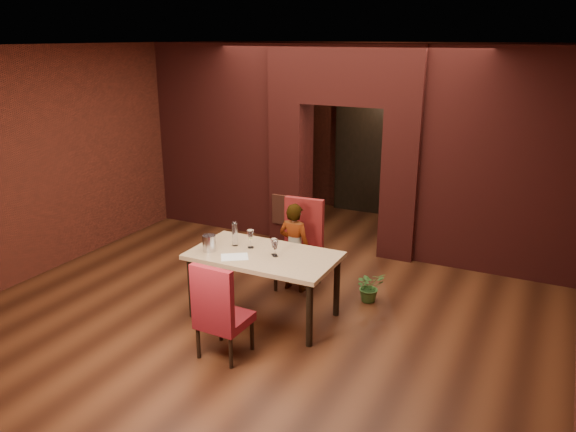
% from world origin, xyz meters
% --- Properties ---
extents(floor, '(8.00, 8.00, 0.00)m').
position_xyz_m(floor, '(0.00, 0.00, 0.00)').
color(floor, '#452211').
rests_on(floor, ground).
extents(ceiling, '(7.00, 8.00, 0.04)m').
position_xyz_m(ceiling, '(0.00, 0.00, 3.20)').
color(ceiling, silver).
rests_on(ceiling, ground).
extents(wall_back, '(7.00, 0.04, 3.20)m').
position_xyz_m(wall_back, '(0.00, 4.00, 1.60)').
color(wall_back, maroon).
rests_on(wall_back, ground).
extents(wall_front, '(7.00, 0.04, 3.20)m').
position_xyz_m(wall_front, '(0.00, -4.00, 1.60)').
color(wall_front, maroon).
rests_on(wall_front, ground).
extents(wall_left, '(0.04, 8.00, 3.20)m').
position_xyz_m(wall_left, '(-3.50, 0.00, 1.60)').
color(wall_left, maroon).
rests_on(wall_left, ground).
extents(pillar_left, '(0.55, 0.55, 2.30)m').
position_xyz_m(pillar_left, '(-0.95, 2.00, 1.15)').
color(pillar_left, maroon).
rests_on(pillar_left, ground).
extents(pillar_right, '(0.55, 0.55, 2.30)m').
position_xyz_m(pillar_right, '(0.95, 2.00, 1.15)').
color(pillar_right, maroon).
rests_on(pillar_right, ground).
extents(lintel, '(2.45, 0.55, 0.90)m').
position_xyz_m(lintel, '(0.00, 2.00, 2.75)').
color(lintel, maroon).
rests_on(lintel, ground).
extents(wing_wall_left, '(2.28, 0.35, 3.20)m').
position_xyz_m(wing_wall_left, '(-2.36, 2.00, 1.60)').
color(wing_wall_left, maroon).
rests_on(wing_wall_left, ground).
extents(wing_wall_right, '(2.28, 0.35, 3.20)m').
position_xyz_m(wing_wall_right, '(2.36, 2.00, 1.60)').
color(wing_wall_right, maroon).
rests_on(wing_wall_right, ground).
extents(vent_panel, '(0.40, 0.03, 0.50)m').
position_xyz_m(vent_panel, '(-0.95, 1.71, 0.55)').
color(vent_panel, brown).
rests_on(vent_panel, ground).
extents(rear_door, '(0.90, 0.08, 2.10)m').
position_xyz_m(rear_door, '(-0.40, 3.94, 1.05)').
color(rear_door, black).
rests_on(rear_door, ground).
extents(rear_door_frame, '(1.02, 0.04, 2.22)m').
position_xyz_m(rear_door_frame, '(-0.40, 3.90, 1.05)').
color(rear_door_frame, black).
rests_on(rear_door_frame, ground).
extents(dining_table, '(1.76, 0.99, 0.82)m').
position_xyz_m(dining_table, '(0.04, -0.75, 0.41)').
color(dining_table, tan).
rests_on(dining_table, ground).
extents(chair_far, '(0.59, 0.59, 1.21)m').
position_xyz_m(chair_far, '(0.04, 0.19, 0.60)').
color(chair_far, maroon).
rests_on(chair_far, ground).
extents(chair_near, '(0.51, 0.51, 1.09)m').
position_xyz_m(chair_near, '(0.08, -1.70, 0.55)').
color(chair_near, maroon).
rests_on(chair_near, ground).
extents(person_seated, '(0.46, 0.31, 1.22)m').
position_xyz_m(person_seated, '(0.03, 0.10, 0.61)').
color(person_seated, silver).
rests_on(person_seated, ground).
extents(wine_glass_a, '(0.09, 0.09, 0.23)m').
position_xyz_m(wine_glass_a, '(-0.20, -0.65, 0.94)').
color(wine_glass_a, white).
rests_on(wine_glass_a, dining_table).
extents(wine_glass_b, '(0.08, 0.08, 0.20)m').
position_xyz_m(wine_glass_b, '(0.16, -0.73, 0.92)').
color(wine_glass_b, white).
rests_on(wine_glass_b, dining_table).
extents(wine_glass_c, '(0.08, 0.08, 0.19)m').
position_xyz_m(wine_glass_c, '(0.20, -0.77, 0.92)').
color(wine_glass_c, white).
rests_on(wine_glass_c, dining_table).
extents(tasting_sheet, '(0.39, 0.37, 0.00)m').
position_xyz_m(tasting_sheet, '(-0.22, -1.00, 0.82)').
color(tasting_sheet, white).
rests_on(tasting_sheet, dining_table).
extents(wine_bucket, '(0.16, 0.16, 0.20)m').
position_xyz_m(wine_bucket, '(-0.60, -0.96, 0.92)').
color(wine_bucket, '#BAB9C1').
rests_on(wine_bucket, dining_table).
extents(water_bottle, '(0.07, 0.07, 0.31)m').
position_xyz_m(water_bottle, '(-0.41, -0.66, 0.98)').
color(water_bottle, silver).
rests_on(water_bottle, dining_table).
extents(potted_plant, '(0.49, 0.49, 0.41)m').
position_xyz_m(potted_plant, '(1.07, 0.21, 0.20)').
color(potted_plant, '#38672A').
rests_on(potted_plant, ground).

